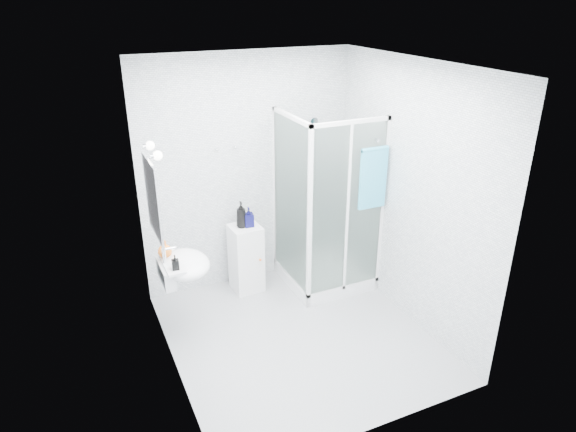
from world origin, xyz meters
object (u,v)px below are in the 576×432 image
wall_basin (182,266)px  soap_dispenser_black (175,262)px  soap_dispenser_orange (165,249)px  hand_towel (373,177)px  shampoo_bottle_a (241,215)px  storage_cabinet (246,258)px  shower_enclosure (323,250)px  shampoo_bottle_b (249,217)px

wall_basin → soap_dispenser_black: wall_basin is taller
soap_dispenser_orange → wall_basin: bearing=-41.7°
wall_basin → hand_towel: bearing=-2.4°
wall_basin → shampoo_bottle_a: 1.01m
wall_basin → shampoo_bottle_a: size_ratio=1.92×
storage_cabinet → soap_dispenser_black: 1.32m
shower_enclosure → soap_dispenser_orange: size_ratio=11.93×
shampoo_bottle_b → shampoo_bottle_a: bearing=170.5°
hand_towel → soap_dispenser_black: (-2.08, -0.08, -0.48)m
shampoo_bottle_b → soap_dispenser_black: (-0.97, -0.75, 0.04)m
shower_enclosure → hand_towel: size_ratio=3.08×
shampoo_bottle_b → soap_dispenser_black: 1.23m
soap_dispenser_orange → soap_dispenser_black: size_ratio=1.22×
wall_basin → soap_dispenser_black: bearing=-119.1°
shampoo_bottle_a → wall_basin: bearing=-143.0°
storage_cabinet → hand_towel: 1.68m
shampoo_bottle_a → shampoo_bottle_b: bearing=-9.5°
shampoo_bottle_b → soap_dispenser_orange: (-1.01, -0.48, 0.06)m
hand_towel → soap_dispenser_orange: size_ratio=3.88×
hand_towel → soap_dispenser_orange: 2.18m
wall_basin → storage_cabinet: size_ratio=0.72×
shower_enclosure → wall_basin: 1.72m
wall_basin → storage_cabinet: wall_basin is taller
wall_basin → shampoo_bottle_b: wall_basin is taller
shampoo_bottle_a → soap_dispenser_orange: (-0.93, -0.50, 0.02)m
shampoo_bottle_a → shampoo_bottle_b: (0.08, -0.01, -0.04)m
hand_towel → shampoo_bottle_b: 1.40m
storage_cabinet → shampoo_bottle_a: shampoo_bottle_a is taller
shower_enclosure → soap_dispenser_orange: 1.86m
storage_cabinet → soap_dispenser_orange: (-0.96, -0.49, 0.56)m
storage_cabinet → soap_dispenser_orange: soap_dispenser_orange is taller
shower_enclosure → soap_dispenser_orange: (-1.78, -0.21, 0.50)m
storage_cabinet → wall_basin: bearing=-147.3°
wall_basin → soap_dispenser_orange: size_ratio=3.34×
shampoo_bottle_a → soap_dispenser_orange: shampoo_bottle_a is taller
shower_enclosure → wall_basin: (-1.66, -0.32, 0.35)m
wall_basin → hand_towel: (1.99, -0.09, 0.61)m
shampoo_bottle_b → soap_dispenser_orange: bearing=-154.4°
soap_dispenser_black → shampoo_bottle_b: bearing=37.8°
shower_enclosure → shampoo_bottle_b: 0.93m
shampoo_bottle_b → storage_cabinet: bearing=170.0°
shower_enclosure → shampoo_bottle_a: (-0.85, 0.29, 0.48)m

